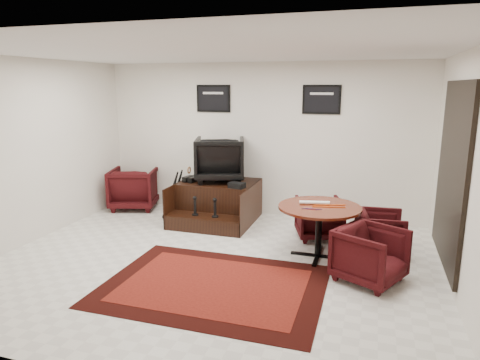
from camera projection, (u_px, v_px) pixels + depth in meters
name	position (u px, v px, depth m)	size (l,w,h in m)	color
ground	(212.00, 263.00, 5.86)	(6.00, 6.00, 0.00)	white
room_shell	(244.00, 134.00, 5.47)	(6.02, 5.02, 2.81)	silver
area_rug	(214.00, 285.00, 5.21)	(2.64, 1.98, 0.01)	black
shine_podium	(218.00, 203.00, 7.70)	(1.35, 1.39, 0.70)	black
shine_chair	(220.00, 157.00, 7.66)	(0.85, 0.80, 0.88)	black
shoes_pair	(191.00, 179.00, 7.68)	(0.26, 0.29, 0.09)	black
polish_kit	(237.00, 185.00, 7.20)	(0.26, 0.18, 0.09)	black
umbrella_black	(171.00, 195.00, 7.68)	(0.35, 0.13, 0.93)	black
umbrella_hooked	(176.00, 192.00, 7.91)	(0.34, 0.13, 0.92)	black
armchair_side	(134.00, 186.00, 8.44)	(0.86, 0.81, 0.88)	black
meeting_table	(319.00, 212.00, 5.95)	(1.15, 1.15, 0.75)	#3F1509
table_chair_back	(319.00, 216.00, 6.80)	(0.69, 0.64, 0.71)	black
table_chair_window	(380.00, 230.00, 6.16)	(0.67, 0.63, 0.69)	black
table_chair_corner	(370.00, 253.00, 5.26)	(0.73, 0.68, 0.75)	black
paper_roll	(315.00, 203.00, 6.01)	(0.05, 0.05, 0.42)	white
table_clutter	(326.00, 206.00, 5.90)	(0.56, 0.38, 0.01)	#DD490C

